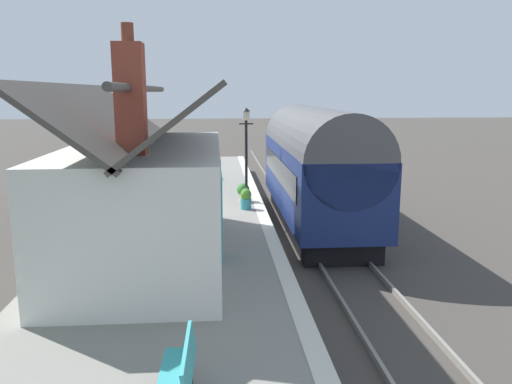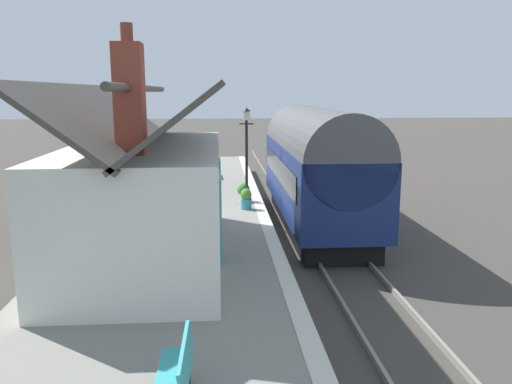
# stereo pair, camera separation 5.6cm
# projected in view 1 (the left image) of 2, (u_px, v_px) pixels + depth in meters

# --- Properties ---
(ground_plane) EXTENTS (160.00, 160.00, 0.00)m
(ground_plane) POSITION_uv_depth(u_px,v_px,m) (301.00, 245.00, 16.42)
(ground_plane) COLOR #423D38
(platform) EXTENTS (32.00, 5.68, 0.88)m
(platform) POSITION_uv_depth(u_px,v_px,m) (181.00, 234.00, 16.04)
(platform) COLOR gray
(platform) RESTS_ON ground
(platform_edge_coping) EXTENTS (32.00, 0.36, 0.02)m
(platform_edge_coping) POSITION_uv_depth(u_px,v_px,m) (265.00, 219.00, 16.16)
(platform_edge_coping) COLOR beige
(platform_edge_coping) RESTS_ON platform
(rail_near) EXTENTS (52.00, 0.08, 0.14)m
(rail_near) POSITION_uv_depth(u_px,v_px,m) (350.00, 242.00, 16.53)
(rail_near) COLOR gray
(rail_near) RESTS_ON ground
(rail_far) EXTENTS (52.00, 0.08, 0.14)m
(rail_far) POSITION_uv_depth(u_px,v_px,m) (306.00, 243.00, 16.42)
(rail_far) COLOR gray
(rail_far) RESTS_ON ground
(train) EXTENTS (9.89, 2.73, 4.32)m
(train) POSITION_uv_depth(u_px,v_px,m) (316.00, 167.00, 18.29)
(train) COLOR black
(train) RESTS_ON ground
(station_building) EXTENTS (8.05, 3.73, 5.28)m
(station_building) POSITION_uv_depth(u_px,v_px,m) (148.00, 196.00, 12.23)
(station_building) COLOR white
(station_building) RESTS_ON platform
(bench_mid_platform) EXTENTS (1.42, 0.49, 0.88)m
(bench_mid_platform) POSITION_uv_depth(u_px,v_px,m) (206.00, 166.00, 24.29)
(bench_mid_platform) COLOR teal
(bench_mid_platform) RESTS_ON platform
(bench_by_lamp) EXTENTS (1.41, 0.46, 0.88)m
(bench_by_lamp) POSITION_uv_depth(u_px,v_px,m) (180.00, 375.00, 6.39)
(bench_by_lamp) COLOR teal
(bench_by_lamp) RESTS_ON platform
(bench_near_building) EXTENTS (1.41, 0.48, 0.88)m
(bench_near_building) POSITION_uv_depth(u_px,v_px,m) (200.00, 172.00, 22.48)
(bench_near_building) COLOR teal
(bench_near_building) RESTS_ON platform
(planter_edge_far) EXTENTS (0.46, 0.46, 0.84)m
(planter_edge_far) POSITION_uv_depth(u_px,v_px,m) (128.00, 196.00, 17.49)
(planter_edge_far) COLOR black
(planter_edge_far) RESTS_ON platform
(planter_by_door) EXTENTS (0.48, 0.48, 0.79)m
(planter_by_door) POSITION_uv_depth(u_px,v_px,m) (156.00, 193.00, 18.41)
(planter_by_door) COLOR gray
(planter_by_door) RESTS_ON platform
(planter_bench_left) EXTENTS (0.47, 0.47, 0.70)m
(planter_bench_left) POSITION_uv_depth(u_px,v_px,m) (243.00, 192.00, 18.70)
(planter_bench_left) COLOR gray
(planter_bench_left) RESTS_ON platform
(planter_edge_near) EXTENTS (0.37, 0.37, 0.72)m
(planter_edge_near) POSITION_uv_depth(u_px,v_px,m) (246.00, 199.00, 17.47)
(planter_edge_near) COLOR teal
(planter_edge_near) RESTS_ON platform
(lamp_post_platform) EXTENTS (0.32, 0.50, 3.44)m
(lamp_post_platform) POSITION_uv_depth(u_px,v_px,m) (246.00, 136.00, 18.21)
(lamp_post_platform) COLOR black
(lamp_post_platform) RESTS_ON platform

